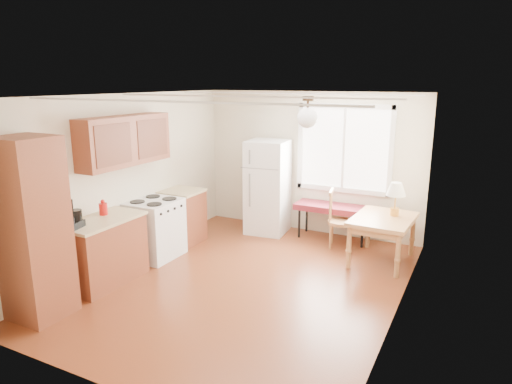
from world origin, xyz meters
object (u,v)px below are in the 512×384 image
Objects in this scene: refrigerator at (268,187)px; chair at (335,215)px; dining_table at (383,224)px; bench at (334,209)px.

refrigerator is 1.37m from chair.
dining_table is 1.23× the size of chair.
refrigerator is 1.23m from bench.
dining_table is (0.96, -0.64, 0.05)m from bench.
refrigerator is 1.76× the size of chair.
bench is 1.15m from dining_table.
chair is at bearing -14.65° from refrigerator.
refrigerator is at bearing -174.20° from bench.
dining_table reaches higher than bench.
dining_table is (2.15, -0.50, -0.24)m from refrigerator.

